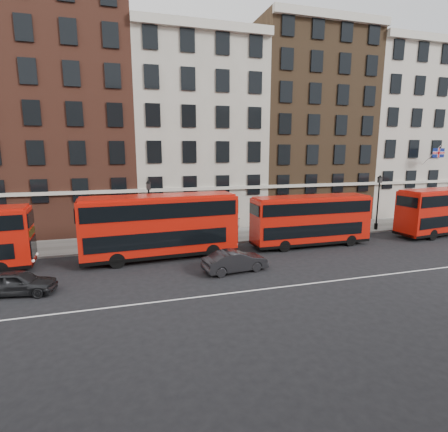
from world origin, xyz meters
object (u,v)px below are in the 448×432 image
object	(u,v)px
bus_d	(445,210)
bus_b	(160,225)
bus_c	(310,219)
traffic_light	(444,203)
car_front	(235,261)
car_rear	(18,283)

from	to	relation	value
bus_d	bus_b	bearing A→B (deg)	172.74
bus_c	bus_d	size ratio (longest dim) A/B	0.94
traffic_light	bus_d	bearing A→B (deg)	-137.57
bus_b	bus_c	size ratio (longest dim) A/B	1.13
bus_d	car_front	size ratio (longest dim) A/B	2.47
bus_b	bus_c	xyz separation A→B (m)	(12.20, 0.00, -0.27)
bus_b	bus_d	xyz separation A→B (m)	(26.24, -0.00, -0.17)
bus_d	car_front	bearing A→B (deg)	-176.43
bus_d	car_rear	size ratio (longest dim) A/B	2.67
bus_b	car_front	bearing A→B (deg)	-47.02
car_front	bus_b	bearing A→B (deg)	38.29
bus_d	car_rear	bearing A→B (deg)	179.86
car_rear	traffic_light	size ratio (longest dim) A/B	1.21
bus_d	traffic_light	distance (m)	3.97
car_rear	car_front	world-z (taller)	car_front
bus_b	bus_c	world-z (taller)	bus_b
bus_d	car_rear	distance (m)	34.77
car_rear	bus_c	bearing A→B (deg)	-67.55
bus_c	traffic_light	size ratio (longest dim) A/B	3.03
bus_c	bus_d	world-z (taller)	bus_d
car_rear	traffic_light	xyz separation A→B (m)	(37.39, 6.98, 1.77)
bus_c	bus_b	bearing A→B (deg)	-179.84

